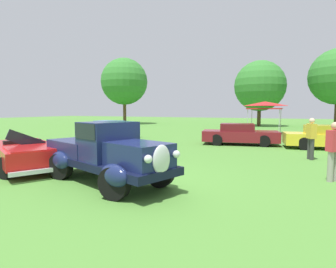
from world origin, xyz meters
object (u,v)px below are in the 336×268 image
(show_car_skyblue, at_px, (110,129))
(spectator_between_cars, at_px, (311,137))
(feature_pickup_truck, at_px, (107,152))
(canopy_tent_left_field, at_px, (265,105))
(spectator_near_truck, at_px, (334,150))
(show_car_burgundy, at_px, (239,134))
(neighbor_convertible, at_px, (26,152))
(show_car_yellow, at_px, (329,137))

(show_car_skyblue, bearing_deg, spectator_between_cars, -17.57)
(feature_pickup_truck, xyz_separation_m, canopy_tent_left_field, (2.38, 18.64, 1.55))
(spectator_between_cars, bearing_deg, spectator_near_truck, -83.72)
(spectator_near_truck, bearing_deg, show_car_burgundy, 118.25)
(neighbor_convertible, bearing_deg, show_car_skyblue, 111.19)
(neighbor_convertible, relative_size, show_car_burgundy, 1.03)
(show_car_yellow, xyz_separation_m, spectator_near_truck, (-0.61, -7.38, 0.31))
(neighbor_convertible, xyz_separation_m, spectator_between_cars, (8.99, 6.03, 0.33))
(neighbor_convertible, height_order, spectator_near_truck, spectator_near_truck)
(neighbor_convertible, bearing_deg, spectator_near_truck, 14.43)
(canopy_tent_left_field, bearing_deg, spectator_between_cars, -76.44)
(show_car_yellow, relative_size, canopy_tent_left_field, 1.68)
(spectator_between_cars, bearing_deg, show_car_yellow, 75.04)
(show_car_yellow, distance_m, canopy_tent_left_field, 9.56)
(neighbor_convertible, distance_m, show_car_burgundy, 11.14)
(show_car_burgundy, bearing_deg, spectator_near_truck, -61.75)
(neighbor_convertible, relative_size, spectator_between_cars, 2.74)
(neighbor_convertible, bearing_deg, canopy_tent_left_field, 71.76)
(neighbor_convertible, bearing_deg, spectator_between_cars, 33.86)
(feature_pickup_truck, relative_size, canopy_tent_left_field, 1.73)
(show_car_skyblue, bearing_deg, spectator_near_truck, -30.07)
(canopy_tent_left_field, bearing_deg, show_car_skyblue, -140.59)
(show_car_skyblue, xyz_separation_m, show_car_yellow, (13.92, -0.32, 0.00))
(show_car_burgundy, xyz_separation_m, spectator_between_cars, (3.51, -3.66, 0.31))
(feature_pickup_truck, distance_m, show_car_yellow, 11.96)
(show_car_skyblue, height_order, spectator_between_cars, spectator_between_cars)
(feature_pickup_truck, bearing_deg, show_car_burgundy, 79.70)
(show_car_burgundy, xyz_separation_m, show_car_yellow, (4.52, 0.10, 0.00))
(feature_pickup_truck, bearing_deg, neighbor_convertible, 174.74)
(spectator_between_cars, bearing_deg, canopy_tent_left_field, 103.56)
(feature_pickup_truck, relative_size, show_car_yellow, 1.03)
(feature_pickup_truck, xyz_separation_m, spectator_near_truck, (5.73, 2.75, 0.04))
(spectator_between_cars, bearing_deg, neighbor_convertible, -146.14)
(show_car_skyblue, relative_size, show_car_burgundy, 0.94)
(neighbor_convertible, distance_m, show_car_yellow, 14.00)
(feature_pickup_truck, height_order, spectator_between_cars, feature_pickup_truck)
(show_car_burgundy, distance_m, canopy_tent_left_field, 8.81)
(neighbor_convertible, height_order, show_car_yellow, neighbor_convertible)
(show_car_burgundy, bearing_deg, feature_pickup_truck, -100.30)
(show_car_skyblue, height_order, show_car_yellow, same)
(show_car_yellow, height_order, spectator_between_cars, spectator_between_cars)
(spectator_between_cars, bearing_deg, feature_pickup_truck, -129.96)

